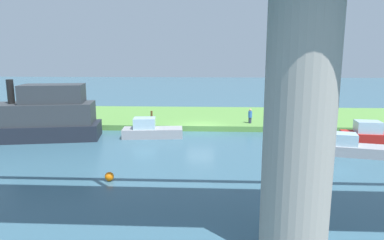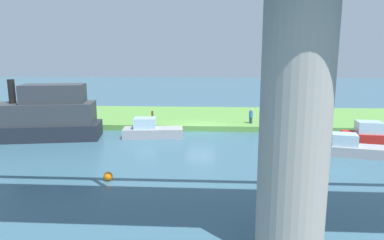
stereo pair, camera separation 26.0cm
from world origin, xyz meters
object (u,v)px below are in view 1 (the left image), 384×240
object	(u,v)px
motorboat_red	(43,117)
marker_buoy	(109,177)
bridge_pylon	(299,126)
pontoon_yellow	(151,130)
houseboat_blue	(350,147)
mooring_post	(152,116)
motorboat_white	(374,135)
person_on_bank	(250,116)

from	to	relation	value
motorboat_red	marker_buoy	size ratio (longest dim) A/B	20.24
bridge_pylon	pontoon_yellow	size ratio (longest dim) A/B	1.76
houseboat_blue	motorboat_red	bearing A→B (deg)	-8.30
mooring_post	motorboat_red	xyz separation A→B (m)	(8.07, 5.56, 0.81)
marker_buoy	motorboat_white	bearing A→B (deg)	-152.95
bridge_pylon	person_on_bank	bearing A→B (deg)	-92.54
pontoon_yellow	motorboat_red	bearing A→B (deg)	7.48
mooring_post	motorboat_red	distance (m)	9.84
houseboat_blue	marker_buoy	bearing A→B (deg)	20.81
mooring_post	motorboat_white	size ratio (longest dim) A/B	0.20
person_on_bank	motorboat_red	size ratio (longest dim) A/B	0.14
motorboat_red	mooring_post	bearing A→B (deg)	-145.45
motorboat_red	houseboat_blue	bearing A→B (deg)	171.70
person_on_bank	marker_buoy	xyz separation A→B (m)	(9.36, 14.47, -0.95)
mooring_post	motorboat_white	distance (m)	19.46
mooring_post	bridge_pylon	bearing A→B (deg)	111.78
motorboat_red	pontoon_yellow	bearing A→B (deg)	-172.52
pontoon_yellow	houseboat_blue	bearing A→B (deg)	162.80
marker_buoy	person_on_bank	bearing A→B (deg)	-122.90
person_on_bank	motorboat_white	distance (m)	10.51
motorboat_white	marker_buoy	world-z (taller)	motorboat_white
houseboat_blue	pontoon_yellow	distance (m)	15.46
pontoon_yellow	motorboat_white	distance (m)	18.09
motorboat_red	pontoon_yellow	xyz separation A→B (m)	(-8.72, -1.14, -1.24)
mooring_post	pontoon_yellow	size ratio (longest dim) A/B	0.20
mooring_post	person_on_bank	bearing A→B (deg)	178.00
motorboat_red	motorboat_white	bearing A→B (deg)	-179.45
bridge_pylon	mooring_post	size ratio (longest dim) A/B	8.65
bridge_pylon	pontoon_yellow	world-z (taller)	bridge_pylon
bridge_pylon	motorboat_white	size ratio (longest dim) A/B	1.71
houseboat_blue	marker_buoy	xyz separation A→B (m)	(15.31, 5.82, -0.29)
person_on_bank	pontoon_yellow	bearing A→B (deg)	24.84
person_on_bank	mooring_post	bearing A→B (deg)	-2.00
bridge_pylon	marker_buoy	distance (m)	11.51
motorboat_white	mooring_post	bearing A→B (deg)	-15.82
person_on_bank	motorboat_white	bearing A→B (deg)	151.73
motorboat_red	houseboat_blue	world-z (taller)	motorboat_red
motorboat_red	bridge_pylon	bearing A→B (deg)	136.42
houseboat_blue	bridge_pylon	bearing A→B (deg)	60.92
mooring_post	houseboat_blue	world-z (taller)	mooring_post
mooring_post	motorboat_white	xyz separation A→B (m)	(-18.72, 5.30, -0.41)
mooring_post	motorboat_red	bearing A→B (deg)	34.55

